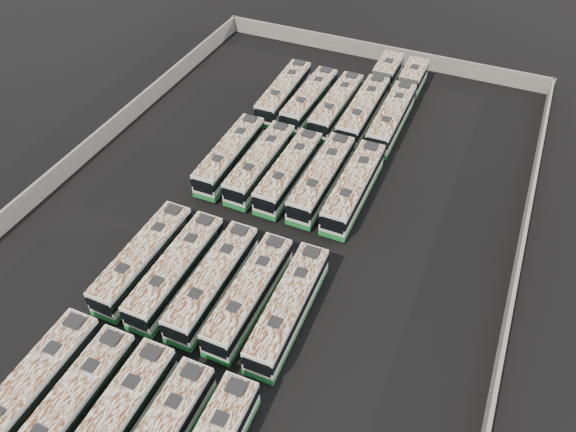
% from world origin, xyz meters
% --- Properties ---
extents(ground, '(140.00, 140.00, 0.00)m').
position_xyz_m(ground, '(0.00, 0.00, 0.00)').
color(ground, black).
rests_on(ground, ground).
extents(perimeter_wall, '(45.20, 73.20, 2.20)m').
position_xyz_m(perimeter_wall, '(0.00, 0.00, 1.10)').
color(perimeter_wall, slate).
rests_on(perimeter_wall, ground).
extents(bus_front_far_left, '(2.63, 12.29, 3.46)m').
position_xyz_m(bus_front_far_left, '(-7.19, -22.55, 1.77)').
color(bus_front_far_left, white).
rests_on(bus_front_far_left, ground).
extents(bus_front_left, '(2.59, 12.03, 3.39)m').
position_xyz_m(bus_front_left, '(-3.85, -22.52, 1.73)').
color(bus_front_left, white).
rests_on(bus_front_left, ground).
extents(bus_front_center, '(2.66, 12.24, 3.45)m').
position_xyz_m(bus_front_center, '(-0.48, -22.47, 1.76)').
color(bus_front_center, white).
rests_on(bus_front_center, ground).
extents(bus_midfront_far_left, '(2.60, 11.96, 3.37)m').
position_xyz_m(bus_midfront_far_left, '(-7.21, -8.99, 1.72)').
color(bus_midfront_far_left, white).
rests_on(bus_midfront_far_left, ground).
extents(bus_midfront_left, '(2.56, 11.98, 3.37)m').
position_xyz_m(bus_midfront_left, '(-3.89, -9.02, 1.73)').
color(bus_midfront_left, white).
rests_on(bus_midfront_left, ground).
extents(bus_midfront_center, '(2.57, 11.90, 3.35)m').
position_xyz_m(bus_midfront_center, '(-0.49, -8.86, 1.71)').
color(bus_midfront_center, white).
rests_on(bus_midfront_center, ground).
extents(bus_midfront_right, '(2.55, 11.77, 3.31)m').
position_xyz_m(bus_midfront_right, '(2.83, -8.84, 1.69)').
color(bus_midfront_right, white).
rests_on(bus_midfront_right, ground).
extents(bus_midfront_far_right, '(2.79, 12.01, 3.37)m').
position_xyz_m(bus_midfront_far_right, '(6.27, -8.82, 1.72)').
color(bus_midfront_far_right, white).
rests_on(bus_midfront_far_right, ground).
extents(bus_midback_far_left, '(2.72, 11.92, 3.35)m').
position_xyz_m(bus_midback_far_left, '(-7.29, 6.88, 1.71)').
color(bus_midback_far_left, white).
rests_on(bus_midback_far_left, ground).
extents(bus_midback_left, '(2.59, 11.92, 3.36)m').
position_xyz_m(bus_midback_left, '(-3.77, 6.90, 1.72)').
color(bus_midback_left, white).
rests_on(bus_midback_left, ground).
extents(bus_midback_center, '(2.61, 11.84, 3.33)m').
position_xyz_m(bus_midback_center, '(-0.54, 6.85, 1.70)').
color(bus_midback_center, white).
rests_on(bus_midback_center, ground).
extents(bus_midback_right, '(2.63, 12.24, 3.45)m').
position_xyz_m(bus_midback_right, '(2.88, 7.14, 1.76)').
color(bus_midback_right, white).
rests_on(bus_midback_right, ground).
extents(bus_midback_far_right, '(2.63, 12.29, 3.46)m').
position_xyz_m(bus_midback_far_right, '(6.24, 7.09, 1.77)').
color(bus_midback_far_right, white).
rests_on(bus_midback_far_right, ground).
extents(bus_back_far_left, '(2.81, 11.93, 3.34)m').
position_xyz_m(bus_back_far_left, '(-7.23, 20.54, 1.71)').
color(bus_back_far_left, white).
rests_on(bus_back_far_left, ground).
extents(bus_back_left, '(2.73, 11.76, 3.30)m').
position_xyz_m(bus_back_left, '(-3.79, 20.35, 1.69)').
color(bus_back_left, white).
rests_on(bus_back_left, ground).
extents(bus_back_center, '(2.67, 11.78, 3.31)m').
position_xyz_m(bus_back_center, '(-0.41, 20.38, 1.69)').
color(bus_back_center, white).
rests_on(bus_back_center, ground).
extents(bus_back_right, '(2.69, 19.11, 3.46)m').
position_xyz_m(bus_back_right, '(2.84, 23.71, 1.77)').
color(bus_back_right, white).
rests_on(bus_back_right, ground).
extents(bus_back_far_right, '(2.68, 18.84, 3.41)m').
position_xyz_m(bus_back_far_right, '(6.19, 23.63, 1.74)').
color(bus_back_far_right, white).
rests_on(bus_back_far_right, ground).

